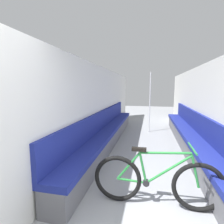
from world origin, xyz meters
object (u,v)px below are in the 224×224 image
grab_pole_near (150,103)px  bench_seat_row_right (190,138)px  bench_seat_row_left (108,133)px  bicycle (156,181)px

grab_pole_near → bench_seat_row_right: bearing=-58.2°
bench_seat_row_left → grab_pole_near: grab_pole_near is taller
bench_seat_row_right → grab_pole_near: size_ratio=2.81×
bench_seat_row_left → bench_seat_row_right: same height
bicycle → grab_pole_near: bearing=74.9°
bicycle → grab_pole_near: (-0.11, 4.25, 0.72)m
bench_seat_row_left → grab_pole_near: size_ratio=2.81×
bicycle → grab_pole_near: size_ratio=0.80×
bench_seat_row_right → grab_pole_near: (-1.08, 1.74, 0.75)m
bicycle → grab_pole_near: 4.31m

